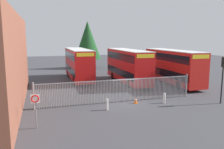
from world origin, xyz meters
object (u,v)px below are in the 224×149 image
object	(u,v)px
bollard_center_front	(164,98)
speed_limit_sign_post	(35,103)
bollard_near_left	(107,104)
double_decker_bus_near_gate	(173,66)
traffic_cone_by_gate	(136,100)
double_decker_bus_behind_fence_left	(128,65)
traffic_light_kerbside	(223,71)
double_decker_bus_behind_fence_right	(78,63)

from	to	relation	value
bollard_center_front	speed_limit_sign_post	bearing A→B (deg)	-166.03
bollard_near_left	bollard_center_front	size ratio (longest dim) A/B	1.00
speed_limit_sign_post	double_decker_bus_near_gate	bearing A→B (deg)	31.92
traffic_cone_by_gate	speed_limit_sign_post	size ratio (longest dim) A/B	0.25
double_decker_bus_near_gate	bollard_near_left	world-z (taller)	double_decker_bus_near_gate
double_decker_bus_near_gate	speed_limit_sign_post	distance (m)	19.82
bollard_near_left	speed_limit_sign_post	distance (m)	6.25
speed_limit_sign_post	double_decker_bus_behind_fence_left	bearing A→B (deg)	48.40
bollard_near_left	traffic_light_kerbside	bearing A→B (deg)	-6.74
double_decker_bus_near_gate	traffic_light_kerbside	distance (m)	9.35
double_decker_bus_behind_fence_left	traffic_cone_by_gate	xyz separation A→B (m)	(-2.88, -9.51, -2.13)
double_decker_bus_near_gate	speed_limit_sign_post	size ratio (longest dim) A/B	4.50
double_decker_bus_near_gate	traffic_cone_by_gate	world-z (taller)	double_decker_bus_near_gate
bollard_center_front	traffic_cone_by_gate	size ratio (longest dim) A/B	1.61
bollard_near_left	double_decker_bus_behind_fence_left	bearing A→B (deg)	60.73
double_decker_bus_behind_fence_right	traffic_light_kerbside	bearing A→B (deg)	-56.29
bollard_near_left	traffic_light_kerbside	size ratio (longest dim) A/B	0.22
bollard_near_left	speed_limit_sign_post	world-z (taller)	speed_limit_sign_post
bollard_center_front	traffic_cone_by_gate	bearing A→B (deg)	164.25
speed_limit_sign_post	traffic_cone_by_gate	bearing A→B (deg)	22.05
bollard_near_left	traffic_light_kerbside	world-z (taller)	traffic_light_kerbside
double_decker_bus_behind_fence_left	speed_limit_sign_post	xyz separation A→B (m)	(-11.57, -13.03, -0.65)
double_decker_bus_near_gate	bollard_center_front	size ratio (longest dim) A/B	11.38
double_decker_bus_near_gate	bollard_center_front	bearing A→B (deg)	-125.98
double_decker_bus_near_gate	double_decker_bus_behind_fence_left	xyz separation A→B (m)	(-5.24, 2.56, 0.00)
speed_limit_sign_post	traffic_light_kerbside	xyz separation A→B (m)	(16.17, 1.16, 1.21)
double_decker_bus_behind_fence_right	traffic_cone_by_gate	xyz separation A→B (m)	(3.08, -13.48, -2.13)
double_decker_bus_near_gate	traffic_light_kerbside	size ratio (longest dim) A/B	2.51
double_decker_bus_near_gate	double_decker_bus_behind_fence_right	xyz separation A→B (m)	(-11.21, 6.53, 0.00)
speed_limit_sign_post	traffic_light_kerbside	distance (m)	16.25
speed_limit_sign_post	bollard_center_front	bearing A→B (deg)	13.97
bollard_near_left	bollard_center_front	world-z (taller)	same
double_decker_bus_behind_fence_right	bollard_near_left	size ratio (longest dim) A/B	11.38
bollard_near_left	bollard_center_front	xyz separation A→B (m)	(5.63, 0.39, 0.00)
double_decker_bus_behind_fence_right	bollard_center_front	size ratio (longest dim) A/B	11.38
double_decker_bus_behind_fence_left	double_decker_bus_behind_fence_right	world-z (taller)	same
double_decker_bus_behind_fence_right	speed_limit_sign_post	distance (m)	17.91
double_decker_bus_behind_fence_left	bollard_center_front	distance (m)	10.42
double_decker_bus_near_gate	double_decker_bus_behind_fence_left	bearing A→B (deg)	153.98
double_decker_bus_behind_fence_right	speed_limit_sign_post	bearing A→B (deg)	-108.23
traffic_light_kerbside	bollard_center_front	bearing A→B (deg)	161.65
double_decker_bus_behind_fence_right	traffic_light_kerbside	world-z (taller)	double_decker_bus_behind_fence_right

